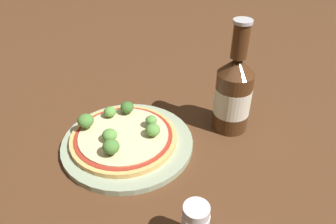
% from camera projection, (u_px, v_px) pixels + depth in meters
% --- Properties ---
extents(ground_plane, '(3.00, 3.00, 0.00)m').
position_uv_depth(ground_plane, '(144.00, 141.00, 0.64)').
color(ground_plane, '#4C2D19').
extents(plate, '(0.25, 0.25, 0.01)m').
position_uv_depth(plate, '(128.00, 143.00, 0.63)').
color(plate, '#93A384').
rests_on(plate, ground_plane).
extents(pizza, '(0.20, 0.20, 0.01)m').
position_uv_depth(pizza, '(124.00, 137.00, 0.62)').
color(pizza, tan).
rests_on(pizza, plate).
extents(broccoli_floret_0, '(0.03, 0.03, 0.03)m').
position_uv_depth(broccoli_floret_0, '(86.00, 121.00, 0.62)').
color(broccoli_floret_0, '#89A866').
rests_on(broccoli_floret_0, pizza).
extents(broccoli_floret_1, '(0.03, 0.03, 0.02)m').
position_uv_depth(broccoli_floret_1, '(152.00, 131.00, 0.61)').
color(broccoli_floret_1, '#89A866').
rests_on(broccoli_floret_1, pizza).
extents(broccoli_floret_2, '(0.02, 0.02, 0.02)m').
position_uv_depth(broccoli_floret_2, '(151.00, 121.00, 0.63)').
color(broccoli_floret_2, '#89A866').
rests_on(broccoli_floret_2, pizza).
extents(broccoli_floret_3, '(0.03, 0.03, 0.03)m').
position_uv_depth(broccoli_floret_3, '(127.00, 107.00, 0.67)').
color(broccoli_floret_3, '#89A866').
rests_on(broccoli_floret_3, pizza).
extents(broccoli_floret_4, '(0.03, 0.03, 0.03)m').
position_uv_depth(broccoli_floret_4, '(111.00, 147.00, 0.56)').
color(broccoli_floret_4, '#89A866').
rests_on(broccoli_floret_4, pizza).
extents(broccoli_floret_5, '(0.03, 0.03, 0.02)m').
position_uv_depth(broccoli_floret_5, '(110.00, 135.00, 0.60)').
color(broccoli_floret_5, '#89A866').
rests_on(broccoli_floret_5, pizza).
extents(broccoli_floret_6, '(0.02, 0.02, 0.02)m').
position_uv_depth(broccoli_floret_6, '(110.00, 112.00, 0.66)').
color(broccoli_floret_6, '#89A866').
rests_on(broccoli_floret_6, pizza).
extents(beer_bottle, '(0.07, 0.07, 0.23)m').
position_uv_depth(beer_bottle, '(233.00, 93.00, 0.63)').
color(beer_bottle, '#472814').
rests_on(beer_bottle, ground_plane).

